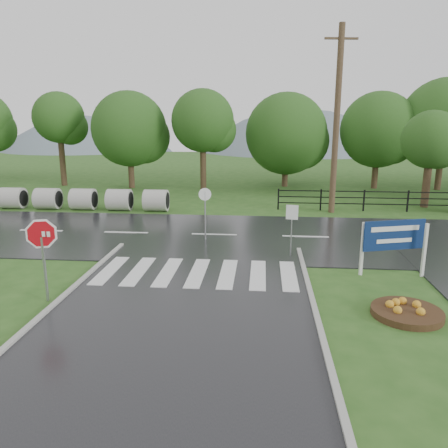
# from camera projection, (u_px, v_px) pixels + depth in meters

# --- Properties ---
(ground) EXTENTS (120.00, 120.00, 0.00)m
(ground) POSITION_uv_depth(u_px,v_px,m) (165.00, 352.00, 9.66)
(ground) COLOR #2B551C
(ground) RESTS_ON ground
(main_road) EXTENTS (90.00, 8.00, 0.04)m
(main_road) POSITION_uv_depth(u_px,v_px,m) (214.00, 235.00, 19.34)
(main_road) COLOR black
(main_road) RESTS_ON ground
(crosswalk) EXTENTS (6.50, 2.80, 0.02)m
(crosswalk) POSITION_uv_depth(u_px,v_px,m) (198.00, 273.00, 14.49)
(crosswalk) COLOR silver
(crosswalk) RESTS_ON ground
(fence_west) EXTENTS (9.58, 0.08, 1.20)m
(fence_west) POSITION_uv_depth(u_px,v_px,m) (364.00, 198.00, 24.31)
(fence_west) COLOR black
(fence_west) RESTS_ON ground
(hills) EXTENTS (102.00, 48.00, 48.00)m
(hills) POSITION_uv_depth(u_px,v_px,m) (269.00, 240.00, 75.94)
(hills) COLOR slate
(hills) RESTS_ON ground
(treeline) EXTENTS (83.20, 5.20, 10.00)m
(treeline) POSITION_uv_depth(u_px,v_px,m) (248.00, 188.00, 32.81)
(treeline) COLOR #214C17
(treeline) RESTS_ON ground
(culvert_pipes) EXTENTS (13.90, 1.20, 1.20)m
(culvert_pipes) POSITION_uv_depth(u_px,v_px,m) (48.00, 199.00, 24.91)
(culvert_pipes) COLOR #9E9B93
(culvert_pipes) RESTS_ON ground
(stop_sign) EXTENTS (1.07, 0.39, 2.53)m
(stop_sign) POSITION_uv_depth(u_px,v_px,m) (42.00, 241.00, 11.97)
(stop_sign) COLOR #939399
(stop_sign) RESTS_ON ground
(estate_billboard) EXTENTS (2.08, 0.67, 1.88)m
(estate_billboard) POSITION_uv_depth(u_px,v_px,m) (394.00, 238.00, 14.08)
(estate_billboard) COLOR silver
(estate_billboard) RESTS_ON ground
(flower_bed) EXTENTS (1.82, 1.82, 0.36)m
(flower_bed) POSITION_uv_depth(u_px,v_px,m) (407.00, 311.00, 11.41)
(flower_bed) COLOR #332111
(flower_bed) RESTS_ON ground
(reg_sign_small) EXTENTS (0.43, 0.11, 1.98)m
(reg_sign_small) POSITION_uv_depth(u_px,v_px,m) (292.00, 220.00, 15.98)
(reg_sign_small) COLOR #939399
(reg_sign_small) RESTS_ON ground
(reg_sign_round) EXTENTS (0.52, 0.10, 2.26)m
(reg_sign_round) POSITION_uv_depth(u_px,v_px,m) (205.00, 208.00, 18.17)
(reg_sign_round) COLOR #939399
(reg_sign_round) RESTS_ON ground
(utility_pole_east) EXTENTS (1.73, 0.36, 9.75)m
(utility_pole_east) POSITION_uv_depth(u_px,v_px,m) (337.00, 120.00, 23.00)
(utility_pole_east) COLOR #473523
(utility_pole_east) RESTS_ON ground
(entrance_tree_left) EXTENTS (3.27, 3.27, 5.53)m
(entrance_tree_left) POSITION_uv_depth(u_px,v_px,m) (431.00, 140.00, 24.70)
(entrance_tree_left) COLOR #3D2B1C
(entrance_tree_left) RESTS_ON ground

